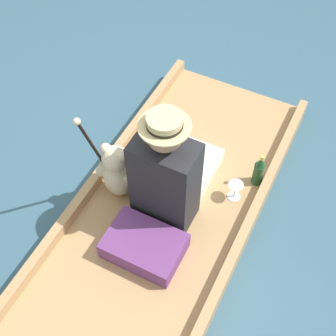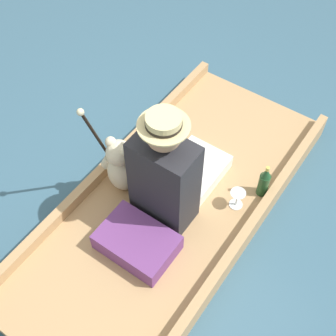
# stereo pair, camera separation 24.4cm
# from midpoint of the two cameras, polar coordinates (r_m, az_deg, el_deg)

# --- Properties ---
(ground_plane) EXTENTS (16.00, 16.00, 0.00)m
(ground_plane) POSITION_cam_midpoint_polar(r_m,az_deg,el_deg) (3.26, -1.81, -5.38)
(ground_plane) COLOR #385B70
(punt_boat) EXTENTS (1.12, 2.52, 0.20)m
(punt_boat) POSITION_cam_midpoint_polar(r_m,az_deg,el_deg) (3.20, -1.84, -4.79)
(punt_boat) COLOR tan
(punt_boat) RESTS_ON ground_plane
(seat_cushion) EXTENTS (0.47, 0.33, 0.14)m
(seat_cushion) POSITION_cam_midpoint_polar(r_m,az_deg,el_deg) (2.93, -5.32, -9.57)
(seat_cushion) COLOR #6B3875
(seat_cushion) RESTS_ON punt_boat
(seated_person) EXTENTS (0.39, 0.73, 0.91)m
(seated_person) POSITION_cam_midpoint_polar(r_m,az_deg,el_deg) (2.87, -2.15, -0.82)
(seated_person) COLOR white
(seated_person) RESTS_ON punt_boat
(teddy_bear) EXTENTS (0.33, 0.19, 0.47)m
(teddy_bear) POSITION_cam_midpoint_polar(r_m,az_deg,el_deg) (3.07, -8.48, -0.63)
(teddy_bear) COLOR beige
(teddy_bear) RESTS_ON punt_boat
(wine_glass) EXTENTS (0.10, 0.10, 0.14)m
(wine_glass) POSITION_cam_midpoint_polar(r_m,az_deg,el_deg) (3.12, 6.02, -2.54)
(wine_glass) COLOR silver
(wine_glass) RESTS_ON punt_boat
(walking_cane) EXTENTS (0.04, 0.27, 0.82)m
(walking_cane) POSITION_cam_midpoint_polar(r_m,az_deg,el_deg) (2.89, -11.50, 2.39)
(walking_cane) COLOR black
(walking_cane) RESTS_ON punt_boat
(champagne_bottle) EXTENTS (0.08, 0.08, 0.28)m
(champagne_bottle) POSITION_cam_midpoint_polar(r_m,az_deg,el_deg) (3.19, 8.90, -0.42)
(champagne_bottle) COLOR #1E4723
(champagne_bottle) RESTS_ON punt_boat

